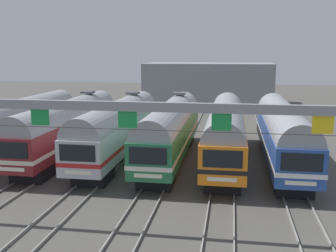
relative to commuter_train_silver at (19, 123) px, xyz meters
The scene contains 10 objects.
ground_plane 11.26m from the commuter_train_silver, ahead, with size 160.00×160.00×0.00m, color #4C4944.
track_bed 20.39m from the commuter_train_silver, 57.25° to the left, with size 23.38×70.00×0.15m.
commuter_train_silver is the anchor object (origin of this frame).
commuter_train_maroon 4.38m from the commuter_train_silver, ahead, with size 2.88×18.06×5.05m.
commuter_train_stainless 8.75m from the commuter_train_silver, ahead, with size 2.88×18.06×5.05m.
commuter_train_green 13.13m from the commuter_train_silver, ahead, with size 2.88×18.06×5.05m.
commuter_train_orange 17.50m from the commuter_train_silver, ahead, with size 2.88×18.06×4.77m.
commuter_train_blue 21.88m from the commuter_train_silver, ahead, with size 2.88×18.06×4.77m.
catenary_gantry 17.58m from the commuter_train_silver, 50.97° to the right, with size 27.12×0.44×6.97m.
maintenance_building 39.54m from the commuter_train_silver, 69.40° to the left, with size 20.97×10.00×6.82m, color gray.
Camera 1 is at (7.00, -31.68, 8.78)m, focal length 43.32 mm.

